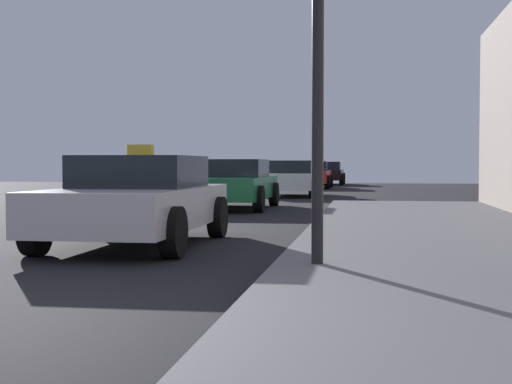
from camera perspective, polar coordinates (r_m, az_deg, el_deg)
car_silver at (r=10.58m, az=-9.14°, el=-0.59°), size 2.00×4.15×1.43m
car_green at (r=19.02m, az=-1.73°, el=0.66°), size 1.96×4.39×1.27m
car_white at (r=26.46m, az=2.77°, el=1.09°), size 1.93×4.39×1.27m
car_red at (r=35.23m, az=4.27°, el=1.36°), size 1.95×4.24×1.27m
car_black at (r=41.27m, az=5.42°, el=1.48°), size 2.05×4.34×1.27m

